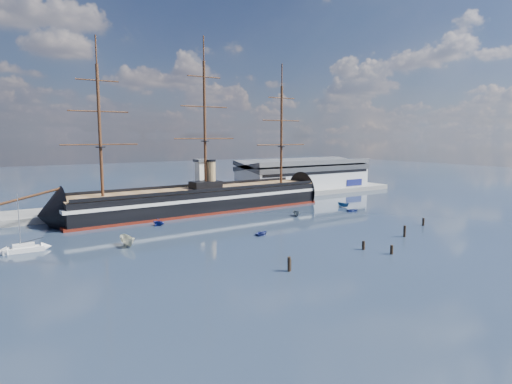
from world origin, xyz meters
TOP-DOWN VIEW (x-y plane):
  - ground at (0.00, 40.00)m, footprint 600.00×600.00m
  - quay at (10.00, 76.00)m, footprint 180.00×18.00m
  - warehouse at (58.00, 80.00)m, footprint 63.00×21.00m
  - quay_tower at (3.00, 73.00)m, footprint 5.00×5.00m
  - warship at (-5.91, 60.00)m, footprint 113.08×18.53m
  - sailboat at (-59.58, 35.67)m, footprint 8.28×2.89m
  - motorboat_a at (-38.90, 27.95)m, footprint 7.72×3.11m
  - motorboat_b at (-6.36, 20.10)m, footprint 2.30×3.08m
  - motorboat_c at (17.60, 35.39)m, footprint 5.44×3.62m
  - motorboat_d at (-24.49, 46.08)m, footprint 7.03×5.51m
  - motorboat_e at (39.13, 31.67)m, footprint 1.55×2.77m
  - motorboat_f at (42.67, 39.65)m, footprint 5.70×3.10m
  - piling_near_left at (-19.20, -7.66)m, footprint 0.64×0.64m
  - piling_near_mid at (6.56, -10.69)m, footprint 0.64×0.64m
  - piling_near_right at (22.45, -1.90)m, footprint 0.64×0.64m
  - piling_far_right at (38.58, 3.98)m, footprint 0.64×0.64m
  - piling_extra at (4.40, -4.64)m, footprint 0.64×0.64m

SIDE VIEW (x-z plane):
  - ground at x=0.00m, z-range 0.00..0.00m
  - quay at x=10.00m, z-range -1.00..1.00m
  - motorboat_a at x=-38.90m, z-range -1.52..1.52m
  - motorboat_b at x=-6.36m, z-range -0.67..0.67m
  - motorboat_c at x=17.60m, z-range -1.02..1.02m
  - motorboat_d at x=-24.49m, z-range -1.19..1.19m
  - motorboat_e at x=39.13m, z-range -0.61..0.61m
  - motorboat_f at x=42.67m, z-range -1.08..1.08m
  - piling_near_left at x=-19.20m, z-range -1.77..1.77m
  - piling_near_mid at x=6.56m, z-range -1.38..1.38m
  - piling_near_right at x=22.45m, z-range -1.83..1.83m
  - piling_far_right at x=38.58m, z-range -1.46..1.46m
  - piling_extra at x=4.40m, z-range -1.36..1.36m
  - sailboat at x=-59.58m, z-range -5.69..7.35m
  - warship at x=-5.91m, z-range -22.93..31.01m
  - warehouse at x=58.00m, z-range 2.18..13.78m
  - quay_tower at x=3.00m, z-range 2.25..17.25m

